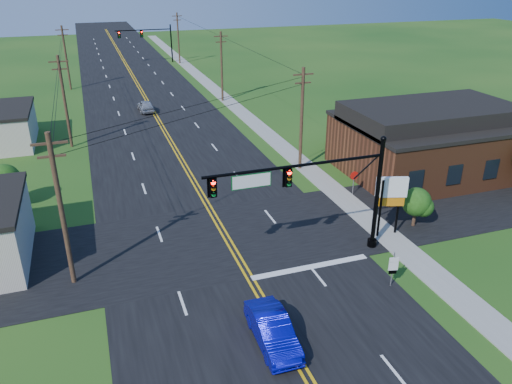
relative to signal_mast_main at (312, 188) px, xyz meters
name	(u,v)px	position (x,y,z in m)	size (l,w,h in m)	color
ground	(294,363)	(-4.34, -8.00, -4.75)	(260.00, 260.00, 0.00)	#174513
road_main	(147,103)	(-4.34, 42.00, -4.73)	(16.00, 220.00, 0.04)	black
road_cross	(224,239)	(-4.34, 4.00, -4.73)	(70.00, 10.00, 0.04)	black
sidewalk	(246,116)	(6.16, 32.00, -4.71)	(2.00, 160.00, 0.08)	gray
signal_mast_main	(312,188)	(0.00, 0.00, 0.00)	(11.30, 0.60, 7.48)	black
signal_mast_far	(147,38)	(0.10, 72.00, -0.20)	(10.98, 0.60, 7.48)	black
brick_building	(427,146)	(15.66, 10.00, -2.40)	(14.20, 11.20, 4.70)	brown
utility_pole_left_a	(61,209)	(-13.84, 2.00, -0.03)	(1.80, 0.28, 9.00)	#352018
utility_pole_left_b	(65,100)	(-13.84, 27.00, -0.03)	(1.80, 0.28, 9.00)	#352018
utility_pole_left_c	(66,57)	(-13.84, 54.00, -0.03)	(1.80, 0.28, 9.00)	#352018
utility_pole_right_a	(302,118)	(5.46, 14.00, -0.03)	(1.80, 0.28, 9.00)	#352018
utility_pole_right_b	(222,65)	(5.46, 40.00, -0.03)	(1.80, 0.28, 9.00)	#352018
utility_pole_right_c	(178,37)	(5.46, 70.00, -0.03)	(1.80, 0.28, 9.00)	#352018
tree_right_back	(342,122)	(11.66, 18.00, -2.15)	(3.00, 3.00, 4.10)	#352018
shrub_corner	(416,202)	(8.66, 1.50, -2.90)	(2.00, 2.00, 2.86)	#352018
tree_left	(4,180)	(-18.34, 14.00, -2.59)	(2.40, 2.40, 3.37)	#352018
blue_car	(273,331)	(-4.84, -6.45, -4.01)	(1.57, 4.50, 1.48)	#0709A0
distant_car	(146,106)	(-5.00, 37.89, -4.04)	(1.67, 4.15, 1.41)	#A9A8AD
route_sign	(393,267)	(3.16, -4.24, -3.46)	(0.55, 0.15, 2.21)	slate
stop_sign	(354,178)	(7.24, 7.55, -3.31)	(0.71, 0.09, 2.00)	slate
pylon_sign	(391,194)	(6.16, 1.00, -1.67)	(2.05, 0.88, 4.22)	black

